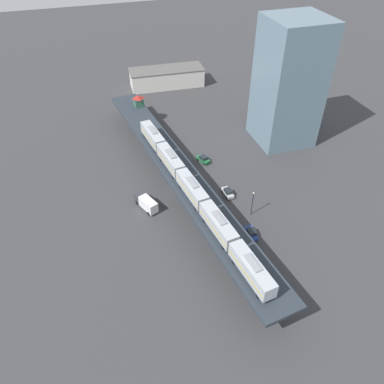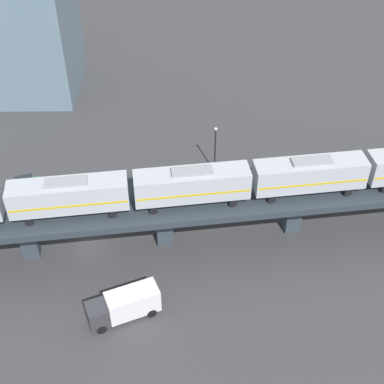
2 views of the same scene
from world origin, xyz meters
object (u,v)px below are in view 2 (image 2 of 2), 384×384
(street_car_silver, at_px, (150,178))
(subway_train, at_px, (192,184))
(street_car_green, at_px, (24,185))
(street_car_blue, at_px, (267,179))
(delivery_truck, at_px, (124,305))
(street_lamp, at_px, (215,146))

(street_car_silver, bearing_deg, subway_train, -155.29)
(subway_train, bearing_deg, street_car_silver, 24.71)
(subway_train, relative_size, street_car_green, 13.10)
(street_car_green, xyz_separation_m, street_car_silver, (1.06, -16.10, 0.00))
(street_car_blue, height_order, street_car_silver, same)
(delivery_truck, bearing_deg, street_car_green, 36.11)
(street_car_silver, distance_m, delivery_truck, 21.08)
(street_car_green, bearing_deg, street_lamp, -81.34)
(street_car_blue, distance_m, street_lamp, 7.95)
(subway_train, distance_m, street_car_silver, 15.03)
(street_car_blue, height_order, delivery_truck, delivery_truck)
(street_lamp, bearing_deg, subway_train, 167.22)
(subway_train, height_order, street_car_green, subway_train)
(street_car_blue, xyz_separation_m, delivery_truck, (-20.64, 16.61, 0.82))
(street_lamp, bearing_deg, delivery_truck, 157.13)
(street_car_blue, relative_size, street_lamp, 0.65)
(street_car_green, distance_m, street_car_silver, 16.14)
(subway_train, xyz_separation_m, street_car_silver, (11.41, 5.25, -8.26))
(street_car_blue, distance_m, delivery_truck, 26.51)
(street_car_green, xyz_separation_m, delivery_truck, (-19.95, -14.56, 0.82))
(subway_train, xyz_separation_m, delivery_truck, (-9.60, 6.80, -7.44))
(street_car_silver, relative_size, street_lamp, 0.64)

